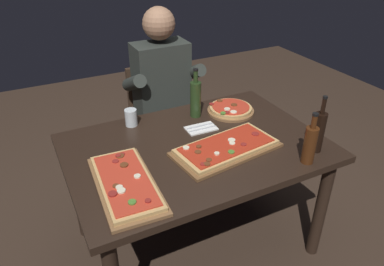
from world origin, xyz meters
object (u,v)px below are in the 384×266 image
Objects in this scene: pizza_rectangular_front at (226,148)px; oil_bottle_amber at (310,144)px; vinegar_bottle_green at (196,98)px; tumbler_near_camera at (131,119)px; pizza_round_far at (231,109)px; pizza_rectangular_left at (126,183)px; seated_diner at (164,92)px; diner_chair at (159,117)px; wine_bottle_dark at (319,131)px; dining_table at (196,159)px.

oil_bottle_amber is at bearing -41.02° from pizza_rectangular_front.
vinegar_bottle_green reaches higher than tumbler_near_camera.
oil_bottle_amber is (0.05, -0.66, 0.09)m from pizza_round_far.
oil_bottle_amber is at bearing -14.08° from pizza_rectangular_left.
seated_diner is at bearing 94.69° from vinegar_bottle_green.
seated_diner is (-0.31, 1.14, -0.11)m from oil_bottle_amber.
pizza_rectangular_front is 0.70× the size of diner_chair.
tumbler_near_camera is (-0.40, 0.07, -0.08)m from vinegar_bottle_green.
pizza_rectangular_front is 0.49m from wine_bottle_dark.
dining_table is at bearing -57.16° from tumbler_near_camera.
seated_diner is (-0.03, 0.42, -0.12)m from vinegar_bottle_green.
dining_table is 2.31× the size of pizza_rectangular_front.
vinegar_bottle_green is at bearing 121.05° from wine_bottle_dark.
oil_bottle_amber is 0.89× the size of vinegar_bottle_green.
wine_bottle_dark is 0.37× the size of diner_chair.
vinegar_bottle_green is at bearing 84.73° from pizza_rectangular_front.
diner_chair is at bearing 109.60° from wine_bottle_dark.
oil_bottle_amber is at bearing -85.74° from pizza_round_far.
vinegar_bottle_green is (-0.23, 0.05, 0.10)m from pizza_round_far.
diner_chair reaches higher than pizza_rectangular_left.
diner_chair is 0.65× the size of seated_diner.
pizza_rectangular_front is 1.07× the size of pizza_rectangular_left.
diner_chair is at bearing 113.51° from pizza_round_far.
dining_table is at bearing 132.67° from pizza_rectangular_front.
seated_diner reaches higher than tumbler_near_camera.
vinegar_bottle_green is (-0.39, 0.65, 0.00)m from wine_bottle_dark.
diner_chair is (0.01, 0.98, -0.27)m from pizza_rectangular_front.
pizza_rectangular_front reaches higher than dining_table.
seated_diner reaches higher than oil_bottle_amber.
wine_bottle_dark is at bearing -68.40° from seated_diner.
seated_diner is (-0.42, 1.07, -0.12)m from wine_bottle_dark.
tumbler_near_camera is (-0.24, 0.38, 0.14)m from dining_table.
diner_chair is (0.12, 0.86, -0.16)m from dining_table.
dining_table is at bearing -116.75° from vinegar_bottle_green.
wine_bottle_dark is at bearing -70.40° from diner_chair.
pizza_rectangular_front is 0.47m from pizza_round_far.
dining_table is at bearing 148.38° from wine_bottle_dark.
pizza_rectangular_left is 0.59m from tumbler_near_camera.
diner_chair is at bearing 90.00° from seated_diner.
dining_table is 4.47× the size of vinegar_bottle_green.
seated_diner is at bearing 89.64° from pizza_rectangular_front.
oil_bottle_amber reaches higher than diner_chair.
wine_bottle_dark is (0.55, -0.34, 0.21)m from dining_table.
seated_diner reaches higher than dining_table.
pizza_round_far is at bearing -66.49° from diner_chair.
oil_bottle_amber is 1.18m from seated_diner.
vinegar_bottle_green is 3.06× the size of tumbler_near_camera.
tumbler_near_camera is (-0.63, 0.12, 0.02)m from pizza_round_far.
oil_bottle_amber is 1.03m from tumbler_near_camera.
dining_table is 0.50m from pizza_rectangular_left.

